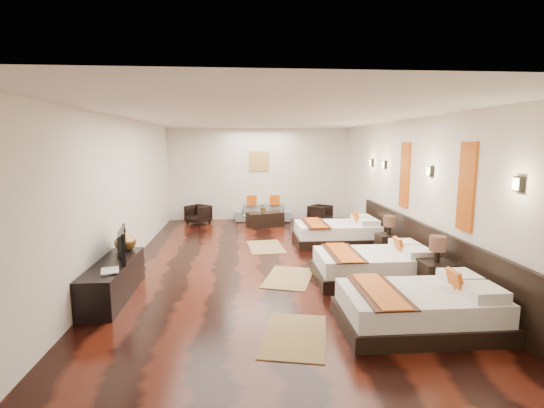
{
  "coord_description": "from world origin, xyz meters",
  "views": [
    {
      "loc": [
        -0.55,
        -7.4,
        2.32
      ],
      "look_at": [
        0.08,
        0.58,
        1.1
      ],
      "focal_mm": 26.14,
      "sensor_mm": 36.0,
      "label": 1
    }
  ],
  "objects": [
    {
      "name": "floor",
      "position": [
        0.0,
        0.0,
        0.0
      ],
      "size": [
        5.5,
        9.5,
        0.01
      ],
      "primitive_type": "cube",
      "color": "black",
      "rests_on": "ground"
    },
    {
      "name": "ceiling",
      "position": [
        0.0,
        0.0,
        2.8
      ],
      "size": [
        5.5,
        9.5,
        0.01
      ],
      "primitive_type": "cube",
      "color": "white",
      "rests_on": "floor"
    },
    {
      "name": "back_wall",
      "position": [
        0.0,
        4.75,
        1.4
      ],
      "size": [
        5.5,
        0.01,
        2.8
      ],
      "primitive_type": "cube",
      "color": "silver",
      "rests_on": "floor"
    },
    {
      "name": "left_wall",
      "position": [
        -2.75,
        0.0,
        1.4
      ],
      "size": [
        0.01,
        9.5,
        2.8
      ],
      "primitive_type": "cube",
      "color": "silver",
      "rests_on": "floor"
    },
    {
      "name": "right_wall",
      "position": [
        2.75,
        0.0,
        1.4
      ],
      "size": [
        0.01,
        9.5,
        2.8
      ],
      "primitive_type": "cube",
      "color": "silver",
      "rests_on": "floor"
    },
    {
      "name": "headboard_panel",
      "position": [
        2.71,
        -0.8,
        0.45
      ],
      "size": [
        0.08,
        6.6,
        0.9
      ],
      "primitive_type": "cube",
      "color": "black",
      "rests_on": "floor"
    },
    {
      "name": "bed_near",
      "position": [
        1.69,
        -2.8,
        0.26
      ],
      "size": [
        1.97,
        1.24,
        0.75
      ],
      "color": "black",
      "rests_on": "floor"
    },
    {
      "name": "bed_mid",
      "position": [
        1.69,
        -1.01,
        0.25
      ],
      "size": [
        1.94,
        1.22,
        0.74
      ],
      "color": "black",
      "rests_on": "floor"
    },
    {
      "name": "bed_far",
      "position": [
        1.69,
        1.53,
        0.26
      ],
      "size": [
        1.95,
        1.23,
        0.75
      ],
      "color": "black",
      "rests_on": "floor"
    },
    {
      "name": "nightstand_a",
      "position": [
        2.44,
        -1.72,
        0.32
      ],
      "size": [
        0.47,
        0.47,
        0.92
      ],
      "color": "black",
      "rests_on": "floor"
    },
    {
      "name": "nightstand_b",
      "position": [
        2.44,
        0.28,
        0.31
      ],
      "size": [
        0.44,
        0.44,
        0.87
      ],
      "color": "black",
      "rests_on": "floor"
    },
    {
      "name": "jute_mat_near",
      "position": [
        0.08,
        -2.91,
        0.01
      ],
      "size": [
        0.99,
        1.33,
        0.01
      ],
      "primitive_type": "cube",
      "rotation": [
        0.0,
        0.0,
        -0.21
      ],
      "color": "olive",
      "rests_on": "floor"
    },
    {
      "name": "jute_mat_mid",
      "position": [
        0.26,
        -0.81,
        0.01
      ],
      "size": [
        1.07,
        1.37,
        0.01
      ],
      "primitive_type": "cube",
      "rotation": [
        0.0,
        0.0,
        -0.3
      ],
      "color": "olive",
      "rests_on": "floor"
    },
    {
      "name": "jute_mat_far",
      "position": [
        -0.01,
        1.32,
        0.01
      ],
      "size": [
        0.86,
        1.26,
        0.01
      ],
      "primitive_type": "cube",
      "rotation": [
        0.0,
        0.0,
        0.09
      ],
      "color": "olive",
      "rests_on": "floor"
    },
    {
      "name": "tv_console",
      "position": [
        -2.5,
        -1.47,
        0.28
      ],
      "size": [
        0.5,
        1.8,
        0.55
      ],
      "primitive_type": "cube",
      "color": "black",
      "rests_on": "floor"
    },
    {
      "name": "tv",
      "position": [
        -2.45,
        -1.32,
        0.79
      ],
      "size": [
        0.33,
        0.84,
        0.48
      ],
      "primitive_type": "imported",
      "rotation": [
        0.0,
        0.0,
        1.84
      ],
      "color": "black",
      "rests_on": "tv_console"
    },
    {
      "name": "book",
      "position": [
        -2.5,
        -1.97,
        0.56
      ],
      "size": [
        0.32,
        0.37,
        0.03
      ],
      "primitive_type": "imported",
      "rotation": [
        0.0,
        0.0,
        0.3
      ],
      "color": "black",
      "rests_on": "tv_console"
    },
    {
      "name": "figurine",
      "position": [
        -2.5,
        -0.77,
        0.73
      ],
      "size": [
        0.37,
        0.37,
        0.37
      ],
      "primitive_type": "imported",
      "rotation": [
        0.0,
        0.0,
        -0.05
      ],
      "color": "brown",
      "rests_on": "tv_console"
    },
    {
      "name": "sofa",
      "position": [
        0.11,
        4.45,
        0.24
      ],
      "size": [
        1.7,
        0.78,
        0.48
      ],
      "primitive_type": "imported",
      "rotation": [
        0.0,
        0.0,
        -0.08
      ],
      "color": "slate",
      "rests_on": "floor"
    },
    {
      "name": "armchair_left",
      "position": [
        -1.82,
        4.18,
        0.27
      ],
      "size": [
        0.83,
        0.83,
        0.55
      ],
      "primitive_type": "imported",
      "rotation": [
        0.0,
        0.0,
        -0.66
      ],
      "color": "black",
      "rests_on": "floor"
    },
    {
      "name": "armchair_right",
      "position": [
        1.78,
        3.99,
        0.27
      ],
      "size": [
        0.81,
        0.81,
        0.53
      ],
      "primitive_type": "imported",
      "rotation": [
        0.0,
        0.0,
        0.88
      ],
      "color": "black",
      "rests_on": "floor"
    },
    {
      "name": "coffee_table",
      "position": [
        0.11,
        3.62,
        0.2
      ],
      "size": [
        1.1,
        0.77,
        0.4
      ],
      "primitive_type": "cube",
      "rotation": [
        0.0,
        0.0,
        0.29
      ],
      "color": "black",
      "rests_on": "floor"
    },
    {
      "name": "table_plant",
      "position": [
        0.07,
        3.67,
        0.54
      ],
      "size": [
        0.28,
        0.26,
        0.27
      ],
      "primitive_type": "imported",
      "rotation": [
        0.0,
        0.0,
        0.22
      ],
      "color": "#2A5E1F",
      "rests_on": "coffee_table"
    },
    {
      "name": "orange_panel_a",
      "position": [
        2.73,
        -1.9,
        1.7
      ],
      "size": [
        0.04,
        0.4,
        1.3
      ],
      "primitive_type": "cube",
      "color": "#D86014",
      "rests_on": "right_wall"
    },
    {
      "name": "orange_panel_b",
      "position": [
        2.73,
        0.3,
        1.7
      ],
      "size": [
        0.04,
        0.4,
        1.3
      ],
      "primitive_type": "cube",
      "color": "#D86014",
      "rests_on": "right_wall"
    },
    {
      "name": "sconce_near",
      "position": [
        2.7,
        -3.0,
        1.85
      ],
      "size": [
        0.07,
        0.12,
        0.18
      ],
      "color": "black",
      "rests_on": "right_wall"
    },
    {
      "name": "sconce_mid",
      "position": [
        2.7,
        -0.8,
        1.85
      ],
      "size": [
        0.07,
        0.12,
        0.18
      ],
      "color": "black",
      "rests_on": "right_wall"
    },
    {
      "name": "sconce_far",
      "position": [
        2.7,
        1.4,
        1.85
      ],
      "size": [
        0.07,
        0.12,
        0.18
      ],
      "color": "black",
      "rests_on": "right_wall"
    },
    {
      "name": "sconce_lounge",
      "position": [
        2.7,
        2.3,
        1.85
      ],
      "size": [
        0.07,
        0.12,
        0.18
      ],
      "color": "black",
      "rests_on": "right_wall"
    },
    {
      "name": "gold_artwork",
      "position": [
        0.0,
        4.73,
        1.8
      ],
      "size": [
        0.6,
        0.04,
        0.6
      ],
      "primitive_type": "cube",
      "color": "#AD873F",
      "rests_on": "back_wall"
    }
  ]
}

